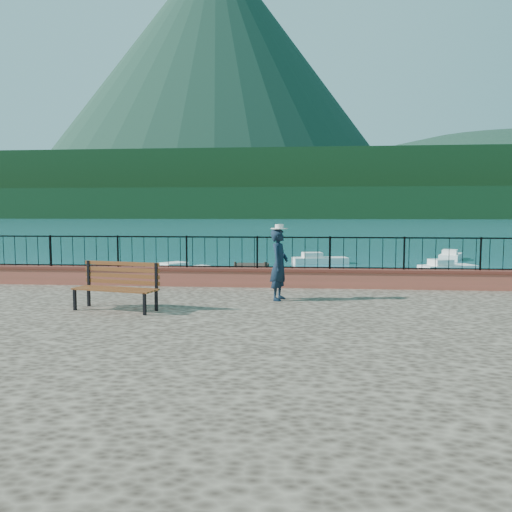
% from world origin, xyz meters
% --- Properties ---
extents(ground, '(2000.00, 2000.00, 0.00)m').
position_xyz_m(ground, '(0.00, 0.00, 0.00)').
color(ground, '#19596B').
rests_on(ground, ground).
extents(promenade, '(30.00, 20.00, 1.20)m').
position_xyz_m(promenade, '(0.00, -6.00, 0.60)').
color(promenade, '#332821').
rests_on(promenade, ground).
extents(parapet, '(28.00, 0.46, 0.58)m').
position_xyz_m(parapet, '(0.00, 3.70, 1.49)').
color(parapet, '#B14D40').
rests_on(parapet, promenade).
extents(railing, '(27.00, 0.05, 0.95)m').
position_xyz_m(railing, '(0.00, 3.70, 2.25)').
color(railing, black).
rests_on(railing, parapet).
extents(dock, '(2.00, 16.00, 0.30)m').
position_xyz_m(dock, '(-2.00, 12.00, 0.15)').
color(dock, '#2D231C').
rests_on(dock, ground).
extents(far_forest, '(900.00, 60.00, 18.00)m').
position_xyz_m(far_forest, '(0.00, 300.00, 9.00)').
color(far_forest, black).
rests_on(far_forest, ground).
extents(foothills, '(900.00, 120.00, 44.00)m').
position_xyz_m(foothills, '(0.00, 360.00, 22.00)').
color(foothills, black).
rests_on(foothills, ground).
extents(volcano, '(560.00, 560.00, 380.00)m').
position_xyz_m(volcano, '(-120.00, 700.00, 190.00)').
color(volcano, '#142D23').
rests_on(volcano, ground).
extents(companion_hill, '(448.00, 384.00, 180.00)m').
position_xyz_m(companion_hill, '(220.00, 560.00, 0.00)').
color(companion_hill, '#142D23').
rests_on(companion_hill, ground).
extents(park_bench, '(2.11, 1.09, 1.12)m').
position_xyz_m(park_bench, '(-3.25, -0.29, 1.53)').
color(park_bench, black).
rests_on(park_bench, promenade).
extents(person, '(0.60, 0.77, 1.86)m').
position_xyz_m(person, '(0.48, 1.43, 2.13)').
color(person, black).
rests_on(person, promenade).
extents(hat, '(0.44, 0.44, 0.12)m').
position_xyz_m(hat, '(0.48, 1.43, 3.12)').
color(hat, silver).
rests_on(hat, person).
extents(boat_1, '(3.45, 1.60, 0.80)m').
position_xyz_m(boat_1, '(0.91, 10.96, 0.40)').
color(boat_1, silver).
rests_on(boat_1, ground).
extents(boat_2, '(3.49, 2.33, 0.80)m').
position_xyz_m(boat_2, '(9.58, 18.45, 0.40)').
color(boat_2, silver).
rests_on(boat_2, ground).
extents(boat_3, '(3.44, 3.77, 0.80)m').
position_xyz_m(boat_3, '(-5.53, 15.50, 0.40)').
color(boat_3, white).
rests_on(boat_3, ground).
extents(boat_4, '(3.91, 2.02, 0.80)m').
position_xyz_m(boat_4, '(2.32, 22.83, 0.40)').
color(boat_4, silver).
rests_on(boat_4, ground).
extents(boat_5, '(2.45, 3.49, 0.80)m').
position_xyz_m(boat_5, '(12.12, 26.73, 0.40)').
color(boat_5, white).
rests_on(boat_5, ground).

